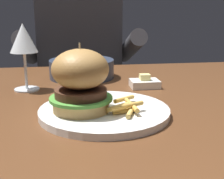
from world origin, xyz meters
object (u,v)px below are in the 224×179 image
(wine_glass, at_px, (23,41))
(diner_person, at_px, (81,92))
(main_plate, at_px, (104,111))
(butter_dish, at_px, (145,83))
(burger_sandwich, at_px, (81,80))
(soup_bowl, at_px, (82,68))

(wine_glass, relative_size, diner_person, 0.15)
(main_plate, bearing_deg, butter_dish, 56.68)
(main_plate, height_order, wine_glass, wine_glass)
(main_plate, bearing_deg, burger_sandwich, -170.25)
(soup_bowl, bearing_deg, main_plate, -85.42)
(soup_bowl, relative_size, diner_person, 0.17)
(wine_glass, xyz_separation_m, soup_bowl, (0.15, 0.13, -0.10))
(soup_bowl, bearing_deg, burger_sandwich, -93.00)
(butter_dish, bearing_deg, soup_bowl, 138.48)
(burger_sandwich, relative_size, soup_bowl, 0.68)
(main_plate, relative_size, butter_dish, 3.44)
(main_plate, bearing_deg, soup_bowl, 94.58)
(burger_sandwich, distance_m, butter_dish, 0.29)
(butter_dish, height_order, soup_bowl, soup_bowl)
(burger_sandwich, relative_size, diner_person, 0.11)
(burger_sandwich, bearing_deg, main_plate, 9.75)
(main_plate, xyz_separation_m, soup_bowl, (-0.03, 0.35, 0.02))
(wine_glass, height_order, diner_person, diner_person)
(wine_glass, xyz_separation_m, diner_person, (0.16, 0.60, -0.31))
(burger_sandwich, height_order, butter_dish, burger_sandwich)
(butter_dish, xyz_separation_m, diner_person, (-0.15, 0.62, -0.19))
(wine_glass, bearing_deg, diner_person, 74.88)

